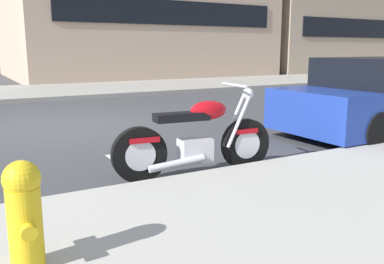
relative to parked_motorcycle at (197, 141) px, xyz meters
name	(u,v)px	position (x,y,z in m)	size (l,w,h in m)	color
ground_plane	(66,126)	(-0.64, 4.22, -0.44)	(260.00, 260.00, 0.00)	#3D3D3F
sidewalk_far_curb	(284,80)	(11.36, 11.13, -0.37)	(120.00, 5.00, 0.14)	gray
parking_stall_stripe	(137,173)	(-0.64, 0.42, -0.43)	(0.12, 2.20, 0.01)	silver
parked_motorcycle	(197,141)	(0.00, 0.00, 0.00)	(2.11, 0.62, 1.13)	black
fire_hydrant	(24,212)	(-2.25, -1.63, 0.09)	(0.24, 0.36, 0.73)	gold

